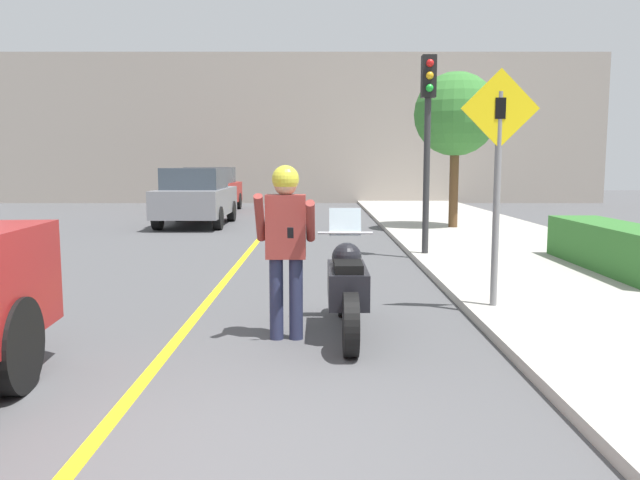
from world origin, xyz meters
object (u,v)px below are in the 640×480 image
object	(u,v)px
person_biker	(289,233)
street_tree	(459,115)
parked_car_red	(214,189)
parked_car_grey	(199,196)
motorcycle	(350,287)
traffic_light	(431,117)
crossing_sign	(501,165)

from	to	relation	value
person_biker	street_tree	distance (m)	11.34
street_tree	parked_car_red	world-z (taller)	street_tree
parked_car_grey	parked_car_red	distance (m)	5.46
motorcycle	street_tree	size ratio (longest dim) A/B	0.53
street_tree	parked_car_red	distance (m)	10.64
traffic_light	parked_car_grey	bearing A→B (deg)	130.58
crossing_sign	parked_car_red	xyz separation A→B (m)	(-6.19, 16.39, -0.91)
person_biker	crossing_sign	distance (m)	2.72
street_tree	parked_car_grey	xyz separation A→B (m)	(-7.19, 1.56, -2.22)
motorcycle	parked_car_red	size ratio (longest dim) A/B	0.52
street_tree	parked_car_grey	distance (m)	7.69
traffic_light	street_tree	size ratio (longest dim) A/B	0.89
motorcycle	parked_car_red	xyz separation A→B (m)	(-4.40, 17.24, 0.36)
person_biker	traffic_light	distance (m)	6.15
street_tree	parked_car_red	xyz separation A→B (m)	(-7.69, 7.00, -2.22)
person_biker	parked_car_grey	xyz separation A→B (m)	(-3.27, 12.02, -0.24)
crossing_sign	person_biker	bearing A→B (deg)	-156.18
person_biker	motorcycle	bearing A→B (deg)	19.22
traffic_light	parked_car_red	bearing A→B (deg)	117.00
parked_car_grey	parked_car_red	bearing A→B (deg)	95.25
parked_car_red	traffic_light	bearing A→B (deg)	-63.00
traffic_light	parked_car_grey	size ratio (longest dim) A/B	0.87
person_biker	traffic_light	world-z (taller)	traffic_light
motorcycle	traffic_light	xyz separation A→B (m)	(1.71, 5.25, 2.15)
street_tree	traffic_light	bearing A→B (deg)	-107.59
crossing_sign	traffic_light	distance (m)	4.49
motorcycle	crossing_sign	world-z (taller)	crossing_sign
street_tree	crossing_sign	bearing A→B (deg)	-99.11
parked_car_grey	person_biker	bearing A→B (deg)	-74.76
motorcycle	traffic_light	world-z (taller)	traffic_light
person_biker	street_tree	world-z (taller)	street_tree
crossing_sign	street_tree	xyz separation A→B (m)	(1.51, 9.39, 1.31)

